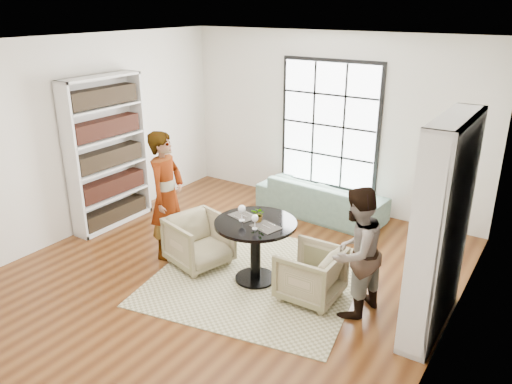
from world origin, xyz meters
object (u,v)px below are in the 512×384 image
Objects in this scene: armchair_right at (310,274)px; flower_centerpiece at (259,214)px; person_left at (167,195)px; person_right at (355,253)px; pedestal_table at (255,239)px; wine_glass_right at (255,219)px; sofa at (321,198)px; armchair_left at (199,241)px; wine_glass_left at (242,209)px.

armchair_right is 0.97m from flower_centerpiece.
flower_centerpiece is at bearing -98.96° from person_left.
person_right is 1.31m from flower_centerpiece.
person_left is (-1.44, -0.06, 0.31)m from pedestal_table.
armchair_right is 3.83× the size of wine_glass_right.
sofa is at bearing -157.41° from armchair_right.
wine_glass_right is (1.54, -0.11, 0.06)m from person_left.
armchair_left is 3.80× the size of flower_centerpiece.
person_left reaches higher than pedestal_table.
wine_glass_left is at bearing 157.30° from wine_glass_right.
person_left is at bearing -176.71° from flower_centerpiece.
person_left is 1.27m from wine_glass_left.
wine_glass_right is (0.99, -0.11, 0.62)m from armchair_left.
armchair_right is (0.79, 0.02, -0.27)m from pedestal_table.
armchair_left is at bearing -176.22° from pedestal_table.
sofa is 2.68m from wine_glass_right.
wine_glass_left is 1.14× the size of wine_glass_right.
wine_glass_left is (0.07, -2.46, 0.67)m from sofa.
pedestal_table is 0.42m from wine_glass_left.
person_right reaches higher than flower_centerpiece.
person_left is at bearing -88.60° from armchair_right.
person_right reaches higher than pedestal_table.
armchair_right is 0.40× the size of person_left.
person_left reaches higher than person_right.
sofa is 2.59m from armchair_right.
flower_centerpiece is at bearing 23.54° from wine_glass_left.
flower_centerpiece is (-1.30, 0.01, 0.16)m from person_right.
person_left is (-1.20, -2.46, 0.59)m from sofa.
armchair_right is 1.16m from wine_glass_left.
armchair_left is (-0.65, -2.46, 0.03)m from sofa.
person_left reaches higher than armchair_left.
person_left is 1.17× the size of person_right.
person_right is 8.26× the size of wine_glass_right.
sofa is at bearing 95.58° from pedestal_table.
person_left is at bearing 179.92° from wine_glass_left.
armchair_right reaches higher than sofa.
armchair_left is at bearing 79.51° from sofa.
armchair_left is at bearing -87.95° from armchair_right.
person_left is 9.67× the size of wine_glass_right.
person_left is 2.78m from person_right.
armchair_right is at bearing -100.26° from person_left.
wine_glass_left reaches higher than wine_glass_right.
wine_glass_right is at bearing -70.15° from flower_centerpiece.
pedestal_table reaches higher than sofa.
flower_centerpiece reaches higher than sofa.
flower_centerpiece reaches higher than wine_glass_right.
sofa is 2.89m from person_right.
armchair_left is 0.42× the size of person_left.
armchair_right is at bearing -0.56° from flower_centerpiece.
wine_glass_left is 0.29m from wine_glass_right.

